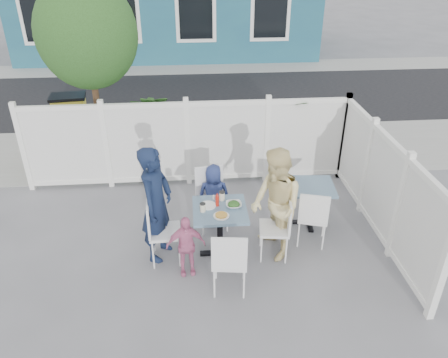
{
  "coord_description": "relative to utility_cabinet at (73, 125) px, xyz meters",
  "views": [
    {
      "loc": [
        0.16,
        -4.85,
        4.12
      ],
      "look_at": [
        0.62,
        0.63,
        1.04
      ],
      "focal_mm": 35.0,
      "sensor_mm": 36.0,
      "label": 1
    }
  ],
  "objects": [
    {
      "name": "street",
      "position": [
        2.33,
        3.5,
        -0.6
      ],
      "size": [
        24.0,
        5.0,
        0.01
      ],
      "primitive_type": "cube",
      "color": "black",
      "rests_on": "ground"
    },
    {
      "name": "chair_right",
      "position": [
        3.7,
        -3.86,
        -0.04
      ],
      "size": [
        0.47,
        0.49,
        0.96
      ],
      "rotation": [
        0.0,
        0.0,
        1.43
      ],
      "color": "white",
      "rests_on": "ground"
    },
    {
      "name": "toddler",
      "position": [
        2.36,
        -4.13,
        -0.14
      ],
      "size": [
        0.55,
        0.27,
        0.91
      ],
      "primitive_type": "imported",
      "rotation": [
        0.0,
        0.0,
        0.09
      ],
      "color": "pink",
      "rests_on": "ground"
    },
    {
      "name": "spare_table",
      "position": [
        4.35,
        -3.1,
        -0.05
      ],
      "size": [
        0.73,
        0.73,
        0.71
      ],
      "rotation": [
        0.0,
        0.0,
        -0.09
      ],
      "color": "#495E7F",
      "rests_on": "ground"
    },
    {
      "name": "fence_right",
      "position": [
        5.33,
        -3.4,
        0.18
      ],
      "size": [
        0.08,
        3.66,
        1.6
      ],
      "rotation": [
        0.0,
        0.0,
        1.57
      ],
      "color": "white",
      "rests_on": "ground"
    },
    {
      "name": "potted_shrub_a",
      "position": [
        1.81,
        -0.9,
        0.18
      ],
      "size": [
        0.89,
        0.89,
        1.55
      ],
      "primitive_type": "imported",
      "rotation": [
        0.0,
        0.0,
        3.11
      ],
      "color": "#224318",
      "rests_on": "ground"
    },
    {
      "name": "near_sidewalk",
      "position": [
        2.33,
        -0.2,
        -0.6
      ],
      "size": [
        24.0,
        2.6,
        0.01
      ],
      "primitive_type": "cube",
      "color": "gray",
      "rests_on": "ground"
    },
    {
      "name": "plate_side",
      "position": [
        2.69,
        -3.68,
        0.2
      ],
      "size": [
        0.23,
        0.23,
        0.02
      ],
      "primitive_type": "cylinder",
      "color": "white",
      "rests_on": "main_table"
    },
    {
      "name": "salt_shaker",
      "position": [
        2.78,
        -3.52,
        0.23
      ],
      "size": [
        0.03,
        0.03,
        0.07
      ],
      "primitive_type": "cylinder",
      "color": "white",
      "rests_on": "main_table"
    },
    {
      "name": "boy",
      "position": [
        2.82,
        -2.96,
        -0.08
      ],
      "size": [
        0.52,
        0.34,
        1.04
      ],
      "primitive_type": "imported",
      "rotation": [
        0.0,
        0.0,
        3.12
      ],
      "color": "navy",
      "rests_on": "ground"
    },
    {
      "name": "coffee_cup_b",
      "position": [
        2.9,
        -3.54,
        0.26
      ],
      "size": [
        0.08,
        0.08,
        0.12
      ],
      "primitive_type": "cylinder",
      "color": "beige",
      "rests_on": "main_table"
    },
    {
      "name": "fence_back",
      "position": [
        2.43,
        -1.6,
        0.18
      ],
      "size": [
        5.86,
        0.08,
        1.6
      ],
      "color": "white",
      "rests_on": "ground"
    },
    {
      "name": "man",
      "position": [
        1.98,
        -3.7,
        0.26
      ],
      "size": [
        0.61,
        0.74,
        1.73
      ],
      "primitive_type": "imported",
      "rotation": [
        0.0,
        0.0,
        1.2
      ],
      "color": "#121D38",
      "rests_on": "ground"
    },
    {
      "name": "ground",
      "position": [
        2.33,
        -4.0,
        -0.6
      ],
      "size": [
        80.0,
        80.0,
        0.0
      ],
      "primitive_type": "plane",
      "color": "slate"
    },
    {
      "name": "far_sidewalk",
      "position": [
        2.33,
        6.6,
        -0.6
      ],
      "size": [
        24.0,
        1.6,
        0.01
      ],
      "primitive_type": "cube",
      "color": "gray",
      "rests_on": "ground"
    },
    {
      "name": "woman",
      "position": [
        3.63,
        -3.8,
        0.23
      ],
      "size": [
        0.8,
        0.93,
        1.67
      ],
      "primitive_type": "imported",
      "rotation": [
        0.0,
        0.0,
        -1.34
      ],
      "color": "#E5C046",
      "rests_on": "ground"
    },
    {
      "name": "coffee_cup_a",
      "position": [
        2.61,
        -3.81,
        0.25
      ],
      "size": [
        0.08,
        0.08,
        0.12
      ],
      "primitive_type": "cylinder",
      "color": "beige",
      "rests_on": "main_table"
    },
    {
      "name": "potted_shrub_b",
      "position": [
        4.26,
        -1.0,
        0.19
      ],
      "size": [
        1.79,
        1.69,
        1.57
      ],
      "primitive_type": "imported",
      "rotation": [
        0.0,
        0.0,
        5.87
      ],
      "color": "#224318",
      "rests_on": "ground"
    },
    {
      "name": "chair_near",
      "position": [
        2.91,
        -4.58,
        -0.03
      ],
      "size": [
        0.49,
        0.48,
        0.97
      ],
      "rotation": [
        0.0,
        0.0,
        -0.12
      ],
      "color": "white",
      "rests_on": "ground"
    },
    {
      "name": "ketchup_bottle",
      "position": [
        2.82,
        -3.69,
        0.27
      ],
      "size": [
        0.05,
        0.05,
        0.16
      ],
      "primitive_type": "cylinder",
      "color": "#B51C0F",
      "rests_on": "main_table"
    },
    {
      "name": "chair_back",
      "position": [
        2.77,
        -2.99,
        -0.02
      ],
      "size": [
        0.52,
        0.51,
        1.0
      ],
      "rotation": [
        0.0,
        0.0,
        3.32
      ],
      "color": "white",
      "rests_on": "ground"
    },
    {
      "name": "plate_main",
      "position": [
        2.86,
        -3.96,
        0.2
      ],
      "size": [
        0.22,
        0.22,
        0.01
      ],
      "primitive_type": "cylinder",
      "color": "white",
      "rests_on": "main_table"
    },
    {
      "name": "tree",
      "position": [
        0.73,
        -0.7,
        1.99
      ],
      "size": [
        1.8,
        1.62,
        3.59
      ],
      "color": "#382316",
      "rests_on": "ground"
    },
    {
      "name": "salad_bowl",
      "position": [
        3.05,
        -3.73,
        0.22
      ],
      "size": [
        0.22,
        0.22,
        0.05
      ],
      "primitive_type": "imported",
      "color": "white",
      "rests_on": "main_table"
    },
    {
      "name": "pepper_shaker",
      "position": [
        2.83,
        -3.54,
        0.23
      ],
      "size": [
        0.03,
        0.03,
        0.07
      ],
      "primitive_type": "cylinder",
      "color": "black",
      "rests_on": "main_table"
    },
    {
      "name": "main_table",
      "position": [
        2.85,
        -3.77,
        0.01
      ],
      "size": [
        0.75,
        0.75,
        0.79
      ],
      "rotation": [
        0.0,
        0.0,
        -0.0
      ],
      "color": "#495E7F",
      "rests_on": "ground"
    },
    {
      "name": "chair_spare",
      "position": [
        4.23,
        -3.66,
        -0.05
      ],
      "size": [
        0.53,
        0.52,
        0.94
      ],
      "rotation": [
        0.0,
        0.0,
        -0.29
      ],
      "color": "white",
      "rests_on": "ground"
    },
    {
      "name": "chair_left",
      "position": [
        1.99,
        -3.82,
        -0.02
      ],
      "size": [
        0.46,
        0.47,
        0.99
      ],
      "rotation": [
        0.0,
        0.0,
        -1.52
      ],
      "color": "white",
      "rests_on": "ground"
    },
    {
      "name": "utility_cabinet",
      "position": [
        0.0,
        0.0,
        0.0
      ],
      "size": [
        0.7,
        0.54,
        1.2
      ],
      "primitive_type": "cube",
      "rotation": [
        0.0,
        0.0,
        0.12
      ],
      "color": "yellow",
      "rests_on": "ground"
    }
  ]
}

